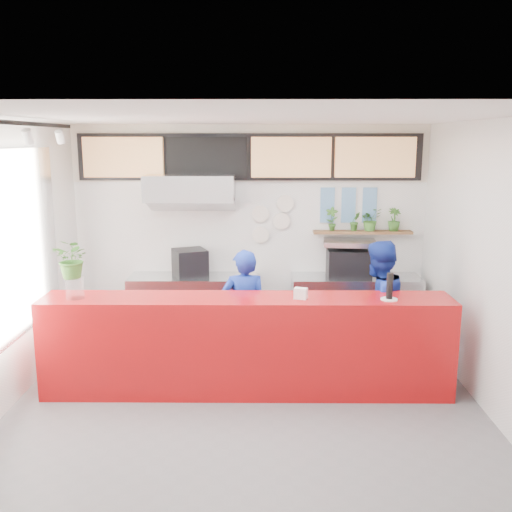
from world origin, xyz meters
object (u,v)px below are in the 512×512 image
at_px(pepper_mill, 390,286).
at_px(staff_center, 244,312).
at_px(staff_right, 377,309).
at_px(service_counter, 247,345).
at_px(espresso_machine, 349,263).
at_px(panini_oven, 190,263).

bearing_deg(pepper_mill, staff_center, 158.35).
bearing_deg(staff_right, service_counter, -19.13).
height_order(service_counter, pepper_mill, pepper_mill).
bearing_deg(espresso_machine, panini_oven, -179.26).
bearing_deg(panini_oven, service_counter, -87.65).
height_order(service_counter, staff_center, staff_center).
distance_m(staff_center, staff_right, 1.58).
xyz_separation_m(panini_oven, pepper_mill, (2.38, -1.89, 0.16)).
xyz_separation_m(service_counter, pepper_mill, (1.54, -0.09, 0.71)).
relative_size(panini_oven, espresso_machine, 0.71).
height_order(espresso_machine, staff_right, staff_right).
height_order(staff_center, pepper_mill, staff_center).
xyz_separation_m(espresso_machine, pepper_mill, (0.15, -1.89, 0.16)).
distance_m(panini_oven, espresso_machine, 2.23).
bearing_deg(staff_center, panini_oven, -62.82).
distance_m(service_counter, staff_right, 1.63).
distance_m(staff_right, pepper_mill, 0.73).
bearing_deg(staff_center, staff_right, 173.22).
bearing_deg(staff_right, espresso_machine, -120.68).
distance_m(staff_center, pepper_mill, 1.77).
height_order(panini_oven, staff_center, staff_center).
relative_size(espresso_machine, pepper_mill, 2.14).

